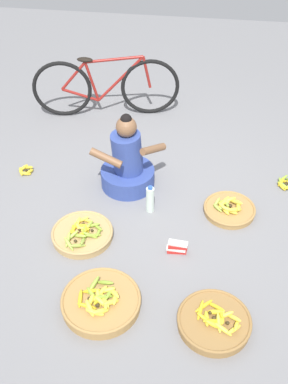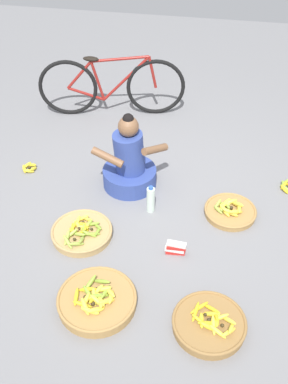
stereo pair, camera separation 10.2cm
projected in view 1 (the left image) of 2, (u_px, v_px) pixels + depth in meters
ground_plane at (147, 207)px, 4.26m from camera, size 10.00×10.00×0.00m
vendor_woman_front at (127, 164)px, 4.34m from camera, size 0.67×0.54×0.79m
bicycle_leaning at (106, 87)px, 5.29m from camera, size 1.68×0.38×0.73m
banana_basket_front_left at (214, 321)px, 3.26m from camera, size 0.54×0.54×0.15m
banana_basket_back_center at (229, 209)px, 4.17m from camera, size 0.48×0.48×0.14m
banana_basket_front_right at (101, 301)px, 3.38m from camera, size 0.60×0.60×0.16m
banana_basket_front_center at (82, 234)px, 3.93m from camera, size 0.53×0.53×0.14m
loose_bananas_back_left at (26, 170)px, 4.64m from camera, size 0.16×0.17×0.07m
loose_bananas_back_right at (287, 184)px, 4.47m from camera, size 0.20×0.22×0.08m
water_bottle at (150, 199)px, 4.14m from camera, size 0.08×0.08×0.28m
packet_carton_stack at (177, 247)px, 3.79m from camera, size 0.18×0.06×0.12m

